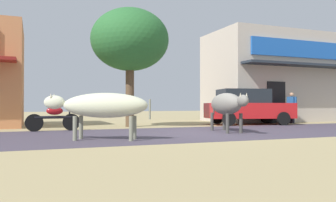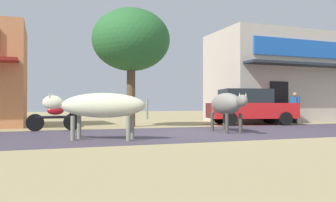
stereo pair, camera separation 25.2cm
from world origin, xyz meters
The scene contains 9 objects.
ground centered at (0.00, 0.00, 0.00)m, with size 80.00×80.00×0.00m, color tan.
asphalt_road centered at (0.00, 0.00, 0.00)m, with size 72.00×5.43×0.00m, color #463E4B.
storefront_right_club centered at (7.67, 6.15, 2.48)m, with size 7.34×4.95×4.94m.
roadside_tree centered at (-1.50, 3.79, 3.60)m, with size 3.24×3.24×4.93m.
parked_hatchback_car centered at (4.04, 3.44, 0.84)m, with size 4.19×2.48×1.64m.
parked_motorcycle centered at (-4.57, 2.52, 0.47)m, with size 1.83×0.26×1.05m.
cow_near_brown centered at (-3.59, -1.20, 0.88)m, with size 2.67×1.63×1.22m.
cow_far_dark centered at (0.81, -0.05, 0.93)m, with size 0.94×2.69×1.31m.
pedestrian_by_shop centered at (6.71, 3.51, 0.89)m, with size 0.32×0.61×1.53m.
Camera 2 is at (-5.05, -10.19, 0.90)m, focal length 36.84 mm.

